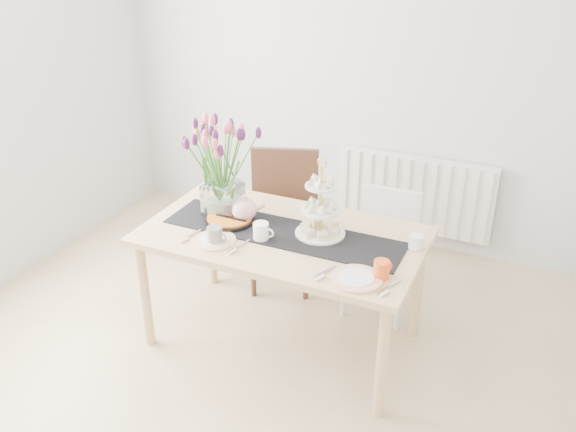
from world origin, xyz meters
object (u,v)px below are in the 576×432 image
at_px(chair_brown, 283,208).
at_px(plate_right, 356,279).
at_px(tulip_vase, 221,151).
at_px(mug_white, 261,232).
at_px(cake_stand, 321,216).
at_px(teapot, 244,209).
at_px(tart_tin, 230,219).
at_px(dining_table, 283,245).
at_px(chair_white, 384,242).
at_px(cream_jug, 416,242).
at_px(radiator, 414,194).
at_px(mug_orange, 381,270).
at_px(mug_grey, 215,235).
at_px(plate_left, 215,240).

bearing_deg(chair_brown, plate_right, -67.68).
xyz_separation_m(tulip_vase, mug_white, (0.36, -0.20, -0.35)).
bearing_deg(tulip_vase, cake_stand, -1.49).
height_order(teapot, tart_tin, teapot).
xyz_separation_m(dining_table, chair_white, (0.43, 0.65, -0.21)).
xyz_separation_m(chair_white, cake_stand, (-0.23, -0.58, 0.41)).
bearing_deg(cream_jug, radiator, 103.46).
bearing_deg(chair_brown, tart_tin, -112.52).
distance_m(cake_stand, mug_orange, 0.54).
bearing_deg(dining_table, mug_orange, -19.18).
xyz_separation_m(radiator, mug_orange, (0.23, -1.73, 0.35)).
xyz_separation_m(tulip_vase, cake_stand, (0.64, -0.02, -0.28)).
relative_size(tart_tin, plate_right, 1.15).
distance_m(mug_grey, plate_right, 0.83).
distance_m(tulip_vase, teapot, 0.37).
bearing_deg(plate_right, dining_table, 151.50).
bearing_deg(radiator, mug_orange, -82.41).
relative_size(mug_white, plate_left, 0.43).
relative_size(tart_tin, mug_orange, 3.12).
relative_size(mug_grey, mug_white, 0.98).
relative_size(cream_jug, mug_white, 0.77).
relative_size(teapot, mug_white, 2.34).
bearing_deg(cake_stand, mug_orange, -33.20).
height_order(dining_table, mug_orange, mug_orange).
bearing_deg(tulip_vase, plate_right, -21.12).
bearing_deg(mug_grey, plate_left, 129.47).
bearing_deg(chair_brown, cake_stand, -68.79).
xyz_separation_m(mug_grey, mug_orange, (0.94, 0.04, -0.00)).
bearing_deg(plate_right, cake_stand, 133.25).
bearing_deg(mug_orange, chair_white, 43.41).
bearing_deg(radiator, dining_table, -105.57).
height_order(mug_white, mug_orange, mug_white).
xyz_separation_m(mug_grey, plate_right, (0.83, -0.03, -0.04)).
distance_m(cake_stand, plate_left, 0.61).
distance_m(chair_brown, mug_white, 0.86).
bearing_deg(chair_white, cake_stand, -112.26).
bearing_deg(cake_stand, chair_white, 68.68).
bearing_deg(mug_white, chair_brown, 102.12).
relative_size(chair_brown, plate_left, 3.94).
relative_size(tart_tin, mug_white, 2.90).
distance_m(tart_tin, mug_grey, 0.27).
bearing_deg(radiator, tart_tin, -116.86).
xyz_separation_m(tart_tin, mug_grey, (0.05, -0.26, 0.03)).
distance_m(cake_stand, cream_jug, 0.54).
bearing_deg(cake_stand, radiator, 81.50).
height_order(teapot, mug_orange, teapot).
relative_size(tulip_vase, tart_tin, 2.40).
distance_m(dining_table, chair_white, 0.81).
xyz_separation_m(dining_table, tulip_vase, (-0.43, 0.08, 0.48)).
relative_size(tulip_vase, cake_stand, 1.73).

